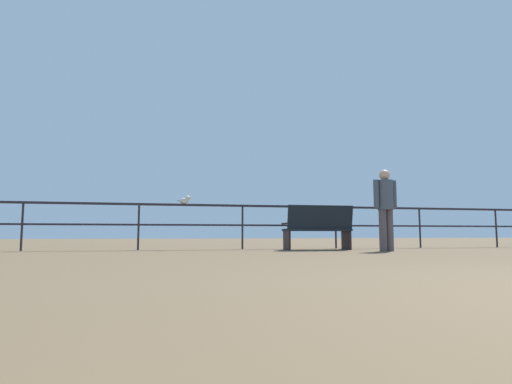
% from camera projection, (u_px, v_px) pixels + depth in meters
% --- Properties ---
extents(pier_railing, '(25.06, 0.05, 1.01)m').
position_uv_depth(pier_railing, '(290.00, 216.00, 9.71)').
color(pier_railing, '#251F28').
rests_on(pier_railing, ground_plane).
extents(bench_near_left, '(1.46, 0.72, 0.96)m').
position_uv_depth(bench_near_left, '(318.00, 226.00, 8.97)').
color(bench_near_left, black).
rests_on(bench_near_left, ground_plane).
extents(person_by_bench, '(0.52, 0.31, 1.64)m').
position_uv_depth(person_by_bench, '(385.00, 204.00, 8.35)').
color(person_by_bench, '#4F4549').
rests_on(person_by_bench, ground_plane).
extents(seagull_on_rail, '(0.30, 0.31, 0.18)m').
position_uv_depth(seagull_on_rail, '(185.00, 200.00, 9.18)').
color(seagull_on_rail, silver).
rests_on(seagull_on_rail, pier_railing).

